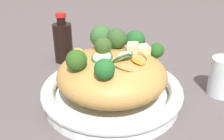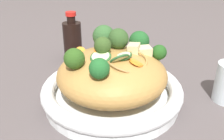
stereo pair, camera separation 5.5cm
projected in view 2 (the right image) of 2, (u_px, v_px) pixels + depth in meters
ground_plane at (112, 101)px, 0.59m from camera, size 3.00×3.00×0.00m
serving_bowl at (112, 92)px, 0.58m from camera, size 0.32×0.32×0.05m
noodle_heap at (112, 74)px, 0.56m from camera, size 0.25×0.25×0.11m
broccoli_florets at (115, 45)px, 0.55m from camera, size 0.24×0.21×0.09m
carrot_coins at (106, 55)px, 0.54m from camera, size 0.09×0.17×0.03m
zucchini_slices at (114, 53)px, 0.55m from camera, size 0.18×0.09×0.05m
chicken_chunks at (139, 50)px, 0.56m from camera, size 0.05×0.06×0.03m
soy_sauce_bottle at (73, 40)px, 0.79m from camera, size 0.06×0.06×0.15m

